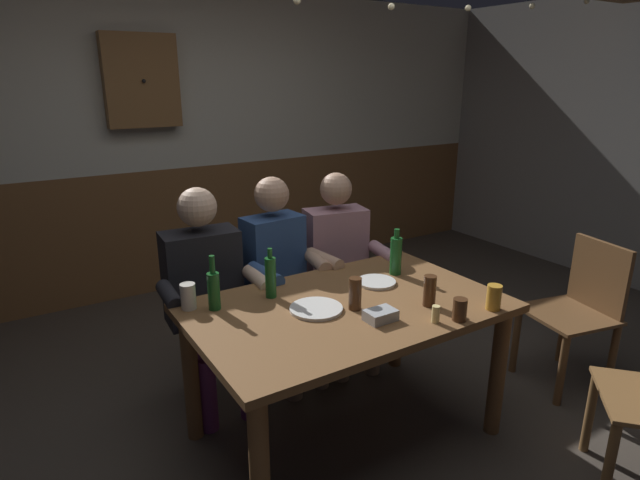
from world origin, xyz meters
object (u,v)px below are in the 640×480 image
(plate_0, at_px, (316,309))
(bottle_2, at_px, (396,255))
(person_2, at_px, (340,261))
(pint_glass_0, at_px, (356,293))
(pint_glass_3, at_px, (460,310))
(pint_glass_4, at_px, (430,291))
(dining_table, at_px, (346,324))
(plate_1, at_px, (376,282))
(bottle_1, at_px, (214,289))
(person_0, at_px, (206,288))
(pint_glass_1, at_px, (494,297))
(person_1, at_px, (281,273))
(pint_glass_2, at_px, (188,296))
(wall_dart_cabinet, at_px, (141,81))
(bottle_0, at_px, (271,277))
(chair_empty_near_right, at_px, (579,308))
(condiment_caddy, at_px, (381,315))
(table_candle, at_px, (436,314))

(plate_0, height_order, bottle_2, bottle_2)
(bottle_2, bearing_deg, person_2, 92.64)
(pint_glass_0, relative_size, pint_glass_3, 1.50)
(pint_glass_4, bearing_deg, person_2, 83.10)
(dining_table, distance_m, bottle_2, 0.55)
(plate_1, xyz_separation_m, pint_glass_3, (0.05, -0.55, 0.04))
(pint_glass_4, bearing_deg, bottle_1, 150.14)
(person_0, xyz_separation_m, pint_glass_1, (1.01, -1.12, 0.13))
(plate_0, bearing_deg, pint_glass_1, -31.29)
(person_1, relative_size, pint_glass_2, 9.94)
(plate_1, bearing_deg, wall_dart_cabinet, 104.23)
(person_0, height_order, pint_glass_1, person_0)
(bottle_0, bearing_deg, plate_1, -13.92)
(dining_table, xyz_separation_m, pint_glass_4, (0.33, -0.23, 0.19))
(bottle_0, relative_size, bottle_2, 0.98)
(person_2, xyz_separation_m, chair_empty_near_right, (1.05, -1.01, -0.20))
(person_0, distance_m, person_1, 0.46)
(bottle_1, height_order, pint_glass_4, bottle_1)
(person_0, relative_size, person_2, 1.00)
(person_2, xyz_separation_m, bottle_1, (-1.00, -0.41, 0.18))
(bottle_0, bearing_deg, bottle_1, 177.29)
(pint_glass_2, relative_size, pint_glass_4, 0.82)
(wall_dart_cabinet, bearing_deg, pint_glass_2, -100.68)
(condiment_caddy, relative_size, pint_glass_1, 1.15)
(pint_glass_4, bearing_deg, plate_1, 96.41)
(condiment_caddy, relative_size, pint_glass_0, 0.89)
(dining_table, relative_size, wall_dart_cabinet, 2.16)
(person_2, bearing_deg, table_candle, 89.56)
(person_0, bearing_deg, pint_glass_0, 124.65)
(chair_empty_near_right, bearing_deg, table_candle, 104.72)
(bottle_2, height_order, pint_glass_0, bottle_2)
(bottle_2, height_order, wall_dart_cabinet, wall_dart_cabinet)
(person_1, height_order, pint_glass_2, person_1)
(condiment_caddy, xyz_separation_m, pint_glass_0, (-0.02, 0.16, 0.05))
(person_0, xyz_separation_m, bottle_0, (0.19, -0.43, 0.17))
(dining_table, height_order, person_2, person_2)
(pint_glass_0, bearing_deg, pint_glass_2, 147.70)
(pint_glass_1, bearing_deg, wall_dart_cabinet, 106.69)
(chair_empty_near_right, height_order, wall_dart_cabinet, wall_dart_cabinet)
(pint_glass_4, height_order, wall_dart_cabinet, wall_dart_cabinet)
(pint_glass_1, bearing_deg, condiment_caddy, 160.12)
(person_0, bearing_deg, pint_glass_1, 135.79)
(table_candle, height_order, bottle_0, bottle_0)
(pint_glass_3, bearing_deg, plate_1, 94.70)
(wall_dart_cabinet, bearing_deg, pint_glass_1, -73.31)
(person_1, height_order, pint_glass_4, person_1)
(dining_table, bearing_deg, wall_dart_cabinet, 96.81)
(bottle_1, bearing_deg, pint_glass_4, -29.86)
(person_1, relative_size, pint_glass_4, 8.17)
(dining_table, distance_m, person_2, 0.83)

